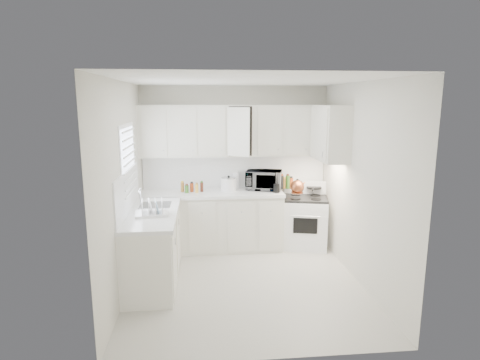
{
  "coord_description": "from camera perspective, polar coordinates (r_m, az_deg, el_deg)",
  "views": [
    {
      "loc": [
        -0.54,
        -4.87,
        2.35
      ],
      "look_at": [
        0.0,
        0.7,
        1.25
      ],
      "focal_mm": 29.89,
      "sensor_mm": 36.0,
      "label": 1
    }
  ],
  "objects": [
    {
      "name": "wall_left",
      "position": [
        5.08,
        -16.31,
        -1.28
      ],
      "size": [
        0.0,
        3.2,
        3.2
      ],
      "primitive_type": "plane",
      "rotation": [
        1.57,
        0.0,
        1.57
      ],
      "color": "beige",
      "rests_on": "ground"
    },
    {
      "name": "lower_cabinets_back",
      "position": [
        6.46,
        -3.98,
        -6.01
      ],
      "size": [
        2.22,
        0.6,
        0.9
      ],
      "primitive_type": null,
      "color": "beige",
      "rests_on": "floor"
    },
    {
      "name": "spice_left_3",
      "position": [
        6.35,
        -6.18,
        -1.09
      ],
      "size": [
        0.06,
        0.06,
        0.13
      ],
      "primitive_type": "cylinder",
      "color": "yellow",
      "rests_on": "countertop_back"
    },
    {
      "name": "paper_towel",
      "position": [
        6.54,
        -0.49,
        -0.03
      ],
      "size": [
        0.12,
        0.12,
        0.27
      ],
      "primitive_type": "cylinder",
      "color": "white",
      "rests_on": "countertop_back"
    },
    {
      "name": "backsplash_left",
      "position": [
        5.28,
        -15.77,
        -1.61
      ],
      "size": [
        0.02,
        1.6,
        0.55
      ],
      "primitive_type": "cube",
      "color": "silver",
      "rests_on": "wall_left"
    },
    {
      "name": "sauce_right_2",
      "position": [
        6.58,
        5.35,
        -0.37
      ],
      "size": [
        0.06,
        0.06,
        0.19
      ],
      "primitive_type": "cylinder",
      "color": "#542518",
      "rests_on": "countertop_back"
    },
    {
      "name": "sauce_right_4",
      "position": [
        6.6,
        6.29,
        -0.35
      ],
      "size": [
        0.06,
        0.06,
        0.19
      ],
      "primitive_type": "cylinder",
      "color": "olive",
      "rests_on": "countertop_back"
    },
    {
      "name": "backsplash_back",
      "position": [
        6.58,
        -0.75,
        1.28
      ],
      "size": [
        2.98,
        0.02,
        0.55
      ],
      "primitive_type": "cube",
      "color": "silver",
      "rests_on": "wall_back"
    },
    {
      "name": "sauce_right_3",
      "position": [
        6.53,
        5.92,
        -0.46
      ],
      "size": [
        0.06,
        0.06,
        0.19
      ],
      "primitive_type": "cylinder",
      "color": "black",
      "rests_on": "countertop_back"
    },
    {
      "name": "spice_left_0",
      "position": [
        6.44,
        -8.17,
        -0.96
      ],
      "size": [
        0.06,
        0.06,
        0.13
      ],
      "primitive_type": "cylinder",
      "color": "olive",
      "rests_on": "countertop_back"
    },
    {
      "name": "sink",
      "position": [
        5.61,
        -12.05,
        -2.33
      ],
      "size": [
        0.42,
        0.38,
        0.3
      ],
      "primitive_type": null,
      "color": "gray",
      "rests_on": "countertop_left"
    },
    {
      "name": "dish_rack",
      "position": [
        5.14,
        -12.55,
        -3.69
      ],
      "size": [
        0.44,
        0.35,
        0.22
      ],
      "primitive_type": null,
      "rotation": [
        0.0,
        0.0,
        0.13
      ],
      "color": "white",
      "rests_on": "countertop_left"
    },
    {
      "name": "rice_cooker",
      "position": [
        6.35,
        -1.63,
        -0.47
      ],
      "size": [
        0.31,
        0.31,
        0.25
      ],
      "primitive_type": null,
      "rotation": [
        0.0,
        0.0,
        -0.32
      ],
      "color": "white",
      "rests_on": "countertop_back"
    },
    {
      "name": "sauce_right_0",
      "position": [
        6.56,
        4.41,
        -0.38
      ],
      "size": [
        0.06,
        0.06,
        0.19
      ],
      "primitive_type": "cylinder",
      "color": "#AA3D16",
      "rests_on": "countertop_back"
    },
    {
      "name": "spice_left_1",
      "position": [
        6.35,
        -7.53,
        -1.12
      ],
      "size": [
        0.06,
        0.06,
        0.13
      ],
      "primitive_type": "cylinder",
      "color": "#336220",
      "rests_on": "countertop_back"
    },
    {
      "name": "wall_back",
      "position": [
        6.58,
        -0.76,
        1.94
      ],
      "size": [
        3.0,
        0.0,
        3.0
      ],
      "primitive_type": "plane",
      "rotation": [
        1.57,
        0.0,
        0.0
      ],
      "color": "beige",
      "rests_on": "ground"
    },
    {
      "name": "wall_front",
      "position": [
        3.48,
        3.68,
        -6.5
      ],
      "size": [
        3.0,
        0.0,
        3.0
      ],
      "primitive_type": "plane",
      "rotation": [
        -1.57,
        0.0,
        0.0
      ],
      "color": "beige",
      "rests_on": "ground"
    },
    {
      "name": "upper_cabinets_back",
      "position": [
        6.39,
        -0.64,
        3.47
      ],
      "size": [
        3.0,
        0.33,
        0.8
      ],
      "primitive_type": null,
      "color": "beige",
      "rests_on": "wall_back"
    },
    {
      "name": "countertop_left",
      "position": [
        5.31,
        -12.4,
        -4.72
      ],
      "size": [
        0.64,
        1.62,
        0.05
      ],
      "primitive_type": "cube",
      "color": "silver",
      "rests_on": "lower_cabinets_left"
    },
    {
      "name": "upper_cabinets_right",
      "position": [
        6.05,
        12.58,
        2.78
      ],
      "size": [
        0.33,
        0.9,
        0.8
      ],
      "primitive_type": null,
      "color": "beige",
      "rests_on": "wall_right"
    },
    {
      "name": "countertop_back",
      "position": [
        6.33,
        -4.04,
        -1.93
      ],
      "size": [
        2.24,
        0.64,
        0.05
      ],
      "primitive_type": "cube",
      "color": "silver",
      "rests_on": "lower_cabinets_back"
    },
    {
      "name": "wall_right",
      "position": [
        5.39,
        16.84,
        -0.61
      ],
      "size": [
        0.0,
        3.2,
        3.2
      ],
      "primitive_type": "plane",
      "rotation": [
        1.57,
        0.0,
        -1.57
      ],
      "color": "beige",
      "rests_on": "ground"
    },
    {
      "name": "tea_kettle",
      "position": [
        6.28,
        8.19,
        -0.82
      ],
      "size": [
        0.32,
        0.29,
        0.25
      ],
      "primitive_type": null,
      "rotation": [
        0.0,
        0.0,
        0.28
      ],
      "color": "#A0452B",
      "rests_on": "stove"
    },
    {
      "name": "sauce_right_5",
      "position": [
        6.56,
        6.86,
        -0.44
      ],
      "size": [
        0.06,
        0.06,
        0.19
      ],
      "primitive_type": "cylinder",
      "color": "#336220",
      "rests_on": "countertop_back"
    },
    {
      "name": "stove",
      "position": [
        6.61,
        9.26,
        -4.98
      ],
      "size": [
        0.81,
        0.71,
        1.07
      ],
      "primitive_type": null,
      "rotation": [
        0.0,
        0.0,
        -0.23
      ],
      "color": "white",
      "rests_on": "floor"
    },
    {
      "name": "spice_left_2",
      "position": [
        6.43,
        -6.84,
        -0.93
      ],
      "size": [
        0.06,
        0.06,
        0.13
      ],
      "primitive_type": "cylinder",
      "color": "#AA3D16",
      "rests_on": "countertop_back"
    },
    {
      "name": "ceiling",
      "position": [
        4.91,
        0.81,
        14.03
      ],
      "size": [
        3.2,
        3.2,
        0.0
      ],
      "primitive_type": "plane",
      "rotation": [
        3.14,
        0.0,
        0.0
      ],
      "color": "white",
      "rests_on": "ground"
    },
    {
      "name": "microwave",
      "position": [
        6.47,
        3.42,
        0.3
      ],
      "size": [
        0.62,
        0.44,
        0.38
      ],
      "primitive_type": "imported",
      "rotation": [
        0.0,
        0.0,
        -0.27
      ],
      "color": "gray",
      "rests_on": "countertop_back"
    },
    {
      "name": "sauce_right_1",
      "position": [
        6.51,
        4.97,
        -0.48
      ],
      "size": [
        0.06,
        0.06,
        0.19
      ],
      "primitive_type": "cylinder",
      "color": "yellow",
      "rests_on": "countertop_back"
    },
    {
      "name": "utensil_crock",
      "position": [
        6.25,
        5.24,
        -0.34
      ],
      "size": [
        0.13,
        0.13,
        0.33
      ],
      "primitive_type": null,
      "rotation": [
        0.0,
        0.0,
        0.18
      ],
      "color": "black",
      "rests_on": "countertop_back"
    },
    {
      "name": "floor",
      "position": [
        5.44,
        0.73,
        -14.5
      ],
      "size": [
        3.2,
        3.2,
        0.0
      ],
      "primitive_type": "plane",
      "color": "beige",
      "rests_on": "ground"
    },
    {
      "name": "frying_pan",
      "position": [
        6.7,
        10.51,
        -1.01
      ],
      "size": [
        0.38,
        0.47,
        0.04
      ],
      "primitive_type": null,
      "rotation": [
        0.0,
        0.0,
        -0.37
      ],
      "color": "black",
      "rests_on": "stove"
    },
    {
      "name": "lower_cabinets_left",
      "position": [
        5.46,
        -12.3,
        -9.53
      ],
      "size": [
        0.6,
        1.6,
        0.9
      ],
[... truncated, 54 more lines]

